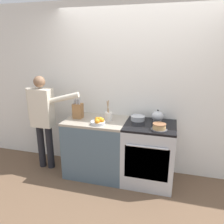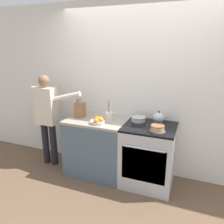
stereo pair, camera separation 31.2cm
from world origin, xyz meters
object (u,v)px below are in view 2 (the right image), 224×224
(utensil_crock, at_px, (109,116))
(knife_block, at_px, (80,110))
(tea_kettle, at_px, (159,118))
(fruit_bowl, at_px, (98,121))
(layer_cake, at_px, (157,129))
(stove_range, at_px, (148,155))
(person_baker, at_px, (47,113))
(mixing_bowl, at_px, (138,119))

(utensil_crock, bearing_deg, knife_block, -177.47)
(tea_kettle, xyz_separation_m, utensil_crock, (-0.71, -0.16, -0.01))
(knife_block, xyz_separation_m, fruit_bowl, (0.39, -0.19, -0.08))
(layer_cake, xyz_separation_m, tea_kettle, (-0.05, 0.35, 0.03))
(tea_kettle, bearing_deg, utensil_crock, -167.48)
(stove_range, height_order, utensil_crock, utensil_crock)
(knife_block, bearing_deg, fruit_bowl, -25.83)
(layer_cake, distance_m, knife_block, 1.24)
(stove_range, bearing_deg, tea_kettle, 65.95)
(tea_kettle, distance_m, utensil_crock, 0.72)
(tea_kettle, distance_m, person_baker, 1.77)
(stove_range, relative_size, utensil_crock, 3.02)
(tea_kettle, distance_m, fruit_bowl, 0.87)
(utensil_crock, relative_size, fruit_bowl, 1.43)
(mixing_bowl, bearing_deg, layer_cake, -42.56)
(mixing_bowl, relative_size, knife_block, 0.67)
(tea_kettle, relative_size, utensil_crock, 0.72)
(tea_kettle, bearing_deg, mixing_bowl, -169.80)
(utensil_crock, bearing_deg, tea_kettle, 12.52)
(mixing_bowl, bearing_deg, tea_kettle, 10.20)
(layer_cake, height_order, knife_block, knife_block)
(fruit_bowl, relative_size, person_baker, 0.14)
(stove_range, bearing_deg, fruit_bowl, -165.96)
(stove_range, distance_m, tea_kettle, 0.56)
(tea_kettle, distance_m, knife_block, 1.20)
(tea_kettle, relative_size, person_baker, 0.14)
(layer_cake, relative_size, tea_kettle, 1.00)
(layer_cake, height_order, mixing_bowl, layer_cake)
(knife_block, xyz_separation_m, utensil_crock, (0.48, 0.02, -0.05))
(tea_kettle, distance_m, mixing_bowl, 0.29)
(mixing_bowl, relative_size, utensil_crock, 0.73)
(layer_cake, relative_size, person_baker, 0.14)
(tea_kettle, xyz_separation_m, person_baker, (-1.76, -0.24, -0.07))
(stove_range, height_order, layer_cake, layer_cake)
(layer_cake, height_order, utensil_crock, utensil_crock)
(fruit_bowl, bearing_deg, utensil_crock, 68.28)
(mixing_bowl, height_order, knife_block, knife_block)
(fruit_bowl, bearing_deg, tea_kettle, 24.95)
(fruit_bowl, xyz_separation_m, person_baker, (-0.96, 0.13, -0.03))
(stove_range, distance_m, knife_block, 1.23)
(layer_cake, xyz_separation_m, knife_block, (-1.23, 0.18, 0.08))
(knife_block, height_order, utensil_crock, knife_block)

